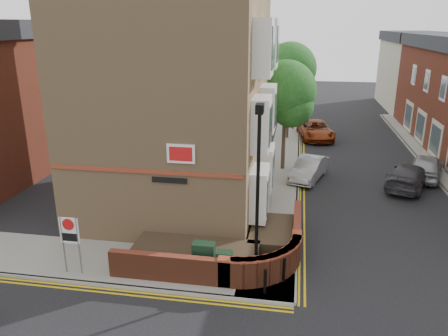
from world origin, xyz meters
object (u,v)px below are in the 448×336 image
lamppost (258,195)px  zone_sign (70,235)px  silver_car_near (309,169)px  utility_cabinet_large (204,258)px

lamppost → zone_sign: bearing=-173.9°
lamppost → zone_sign: size_ratio=2.86×
lamppost → zone_sign: 6.85m
zone_sign → silver_car_near: bearing=54.5°
utility_cabinet_large → silver_car_near: bearing=70.9°
utility_cabinet_large → silver_car_near: size_ratio=0.30×
utility_cabinet_large → silver_car_near: utility_cabinet_large is taller
lamppost → utility_cabinet_large: (-1.90, 0.10, -2.62)m
lamppost → zone_sign: lamppost is taller
lamppost → utility_cabinet_large: lamppost is taller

